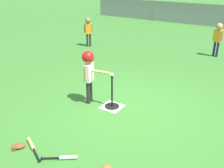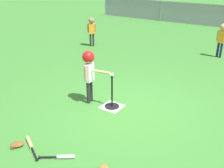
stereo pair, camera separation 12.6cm
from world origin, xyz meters
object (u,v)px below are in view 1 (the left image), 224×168
(batting_tee, at_px, (112,102))
(fielder_near_left, at_px, (218,35))
(baseball_on_tee, at_px, (112,75))
(spare_bat_silver, at_px, (64,158))
(fielder_deep_right, at_px, (88,28))
(batter_child, at_px, (89,67))
(spare_bat_wood, at_px, (32,146))
(glove_by_plate, at_px, (18,146))

(batting_tee, xyz_separation_m, fielder_near_left, (1.05, 5.04, 0.63))
(batting_tee, distance_m, baseball_on_tee, 0.64)
(spare_bat_silver, bearing_deg, baseball_on_tee, 99.20)
(fielder_deep_right, bearing_deg, batter_child, -52.21)
(batting_tee, xyz_separation_m, batter_child, (-0.54, -0.09, 0.75))
(spare_bat_wood, bearing_deg, fielder_near_left, 78.54)
(fielder_near_left, relative_size, fielder_deep_right, 1.03)
(baseball_on_tee, relative_size, spare_bat_wood, 0.11)
(batting_tee, relative_size, glove_by_plate, 2.69)
(fielder_deep_right, bearing_deg, batting_tee, -46.75)
(fielder_near_left, height_order, spare_bat_wood, fielder_near_left)
(batting_tee, height_order, spare_bat_wood, batting_tee)
(batting_tee, relative_size, batter_child, 0.60)
(spare_bat_wood, relative_size, glove_by_plate, 2.39)
(spare_bat_silver, relative_size, spare_bat_wood, 0.77)
(batting_tee, distance_m, fielder_deep_right, 5.12)
(spare_bat_silver, bearing_deg, fielder_near_left, 83.86)
(batter_child, bearing_deg, batting_tee, 9.31)
(fielder_near_left, distance_m, spare_bat_silver, 6.99)
(fielder_near_left, bearing_deg, fielder_deep_right, -163.54)
(baseball_on_tee, distance_m, batter_child, 0.56)
(batter_child, distance_m, spare_bat_wood, 2.04)
(batter_child, xyz_separation_m, glove_by_plate, (-0.01, -1.99, -0.83))
(fielder_deep_right, distance_m, glove_by_plate, 6.52)
(batter_child, bearing_deg, spare_bat_silver, -64.61)
(batter_child, relative_size, fielder_deep_right, 1.09)
(spare_bat_silver, bearing_deg, spare_bat_wood, -173.74)
(fielder_near_left, distance_m, spare_bat_wood, 7.17)
(batter_child, xyz_separation_m, fielder_near_left, (1.59, 5.13, -0.12))
(batting_tee, distance_m, batter_child, 0.93)
(batter_child, height_order, spare_bat_silver, batter_child)
(fielder_deep_right, relative_size, spare_bat_wood, 1.73)
(batter_child, bearing_deg, baseball_on_tee, 9.31)
(spare_bat_silver, distance_m, spare_bat_wood, 0.68)
(batting_tee, distance_m, spare_bat_wood, 1.98)
(baseball_on_tee, relative_size, glove_by_plate, 0.27)
(batter_child, xyz_separation_m, spare_bat_wood, (0.17, -1.86, -0.84))
(batting_tee, distance_m, fielder_near_left, 5.19)
(batter_child, bearing_deg, glove_by_plate, -90.30)
(batting_tee, relative_size, fielder_deep_right, 0.65)
(spare_bat_wood, distance_m, glove_by_plate, 0.23)
(fielder_deep_right, bearing_deg, spare_bat_wood, -61.13)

